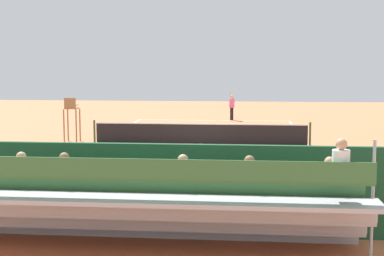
{
  "coord_description": "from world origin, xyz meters",
  "views": [
    {
      "loc": [
        -2.13,
        25.88,
        3.73
      ],
      "look_at": [
        0.0,
        4.0,
        1.2
      ],
      "focal_mm": 52.0,
      "sensor_mm": 36.0,
      "label": 1
    }
  ],
  "objects_px": {
    "tennis_net": "(200,133)",
    "tennis_ball_near": "(201,125)",
    "courtside_bench": "(263,203)",
    "tennis_player": "(232,105)",
    "equipment_bag": "(187,218)",
    "bleacher_stand": "(138,206)",
    "umpire_chair": "(71,115)",
    "tennis_racket": "(217,120)"
  },
  "relations": [
    {
      "from": "bleacher_stand",
      "to": "equipment_bag",
      "type": "relative_size",
      "value": 10.07
    },
    {
      "from": "tennis_net",
      "to": "tennis_racket",
      "type": "xyz_separation_m",
      "value": [
        -0.21,
        -11.29,
        -0.49
      ]
    },
    {
      "from": "tennis_ball_near",
      "to": "umpire_chair",
      "type": "bearing_deg",
      "value": 55.11
    },
    {
      "from": "tennis_net",
      "to": "bleacher_stand",
      "type": "distance_m",
      "value": 15.36
    },
    {
      "from": "umpire_chair",
      "to": "tennis_player",
      "type": "distance_m",
      "value": 13.52
    },
    {
      "from": "equipment_bag",
      "to": "tennis_player",
      "type": "bearing_deg",
      "value": -90.91
    },
    {
      "from": "bleacher_stand",
      "to": "courtside_bench",
      "type": "xyz_separation_m",
      "value": [
        -2.5,
        -2.08,
        -0.4
      ]
    },
    {
      "from": "tennis_net",
      "to": "courtside_bench",
      "type": "xyz_separation_m",
      "value": [
        -2.54,
        13.27,
        0.06
      ]
    },
    {
      "from": "bleacher_stand",
      "to": "tennis_racket",
      "type": "bearing_deg",
      "value": -90.35
    },
    {
      "from": "umpire_chair",
      "to": "tennis_racket",
      "type": "distance_m",
      "value": 13.09
    },
    {
      "from": "tennis_net",
      "to": "tennis_ball_near",
      "type": "relative_size",
      "value": 156.06
    },
    {
      "from": "bleacher_stand",
      "to": "umpire_chair",
      "type": "bearing_deg",
      "value": -67.8
    },
    {
      "from": "tennis_racket",
      "to": "tennis_ball_near",
      "type": "relative_size",
      "value": 8.83
    },
    {
      "from": "bleacher_stand",
      "to": "courtside_bench",
      "type": "distance_m",
      "value": 3.27
    },
    {
      "from": "umpire_chair",
      "to": "tennis_ball_near",
      "type": "xyz_separation_m",
      "value": [
        -5.57,
        -7.98,
        -1.28
      ]
    },
    {
      "from": "bleacher_stand",
      "to": "tennis_player",
      "type": "xyz_separation_m",
      "value": [
        -1.14,
        -26.62,
        0.06
      ]
    },
    {
      "from": "tennis_net",
      "to": "tennis_ball_near",
      "type": "bearing_deg",
      "value": -85.45
    },
    {
      "from": "tennis_player",
      "to": "tennis_ball_near",
      "type": "height_order",
      "value": "tennis_player"
    },
    {
      "from": "tennis_net",
      "to": "tennis_racket",
      "type": "height_order",
      "value": "tennis_net"
    },
    {
      "from": "courtside_bench",
      "to": "equipment_bag",
      "type": "relative_size",
      "value": 2.0
    },
    {
      "from": "bleacher_stand",
      "to": "courtside_bench",
      "type": "height_order",
      "value": "bleacher_stand"
    },
    {
      "from": "umpire_chair",
      "to": "tennis_player",
      "type": "bearing_deg",
      "value": -123.12
    },
    {
      "from": "umpire_chair",
      "to": "tennis_player",
      "type": "relative_size",
      "value": 1.11
    },
    {
      "from": "tennis_racket",
      "to": "tennis_ball_near",
      "type": "distance_m",
      "value": 3.46
    },
    {
      "from": "umpire_chair",
      "to": "courtside_bench",
      "type": "height_order",
      "value": "umpire_chair"
    },
    {
      "from": "bleacher_stand",
      "to": "tennis_player",
      "type": "distance_m",
      "value": 26.65
    },
    {
      "from": "umpire_chair",
      "to": "equipment_bag",
      "type": "bearing_deg",
      "value": 117.66
    },
    {
      "from": "courtside_bench",
      "to": "bleacher_stand",
      "type": "bearing_deg",
      "value": 39.8
    },
    {
      "from": "bleacher_stand",
      "to": "courtside_bench",
      "type": "bearing_deg",
      "value": -140.2
    },
    {
      "from": "tennis_net",
      "to": "tennis_racket",
      "type": "bearing_deg",
      "value": -91.05
    },
    {
      "from": "tennis_player",
      "to": "tennis_racket",
      "type": "relative_size",
      "value": 3.31
    },
    {
      "from": "equipment_bag",
      "to": "tennis_player",
      "type": "height_order",
      "value": "tennis_player"
    },
    {
      "from": "bleacher_stand",
      "to": "umpire_chair",
      "type": "xyz_separation_m",
      "value": [
        6.24,
        -15.3,
        0.36
      ]
    },
    {
      "from": "courtside_bench",
      "to": "tennis_player",
      "type": "relative_size",
      "value": 0.93
    },
    {
      "from": "tennis_player",
      "to": "equipment_bag",
      "type": "bearing_deg",
      "value": 89.09
    },
    {
      "from": "bleacher_stand",
      "to": "equipment_bag",
      "type": "distance_m",
      "value": 2.23
    },
    {
      "from": "bleacher_stand",
      "to": "tennis_ball_near",
      "type": "distance_m",
      "value": 23.31
    },
    {
      "from": "tennis_net",
      "to": "courtside_bench",
      "type": "relative_size",
      "value": 5.72
    },
    {
      "from": "bleacher_stand",
      "to": "umpire_chair",
      "type": "height_order",
      "value": "bleacher_stand"
    },
    {
      "from": "tennis_net",
      "to": "tennis_ball_near",
      "type": "xyz_separation_m",
      "value": [
        0.63,
        -7.93,
        -0.47
      ]
    },
    {
      "from": "umpire_chair",
      "to": "tennis_racket",
      "type": "height_order",
      "value": "umpire_chair"
    },
    {
      "from": "courtside_bench",
      "to": "equipment_bag",
      "type": "height_order",
      "value": "courtside_bench"
    }
  ]
}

